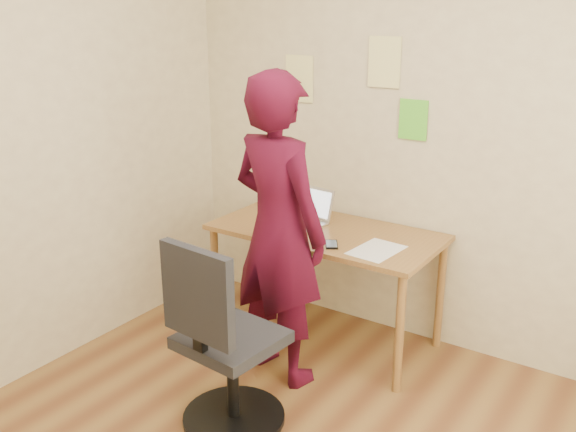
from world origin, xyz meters
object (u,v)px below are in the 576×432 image
Objects in this scene: desk at (326,243)px; laptop at (306,215)px; phone at (331,244)px; office_chair at (222,351)px; person at (279,231)px.

laptop reaches higher than desk.
phone is 0.15× the size of office_chair.
person is (-0.18, -0.28, 0.13)m from phone.
office_chair is (0.05, -1.08, -0.22)m from desk.
laptop reaches higher than phone.
desk is 0.54m from person.
desk is at bearing 97.83° from office_chair.
laptop is at bearing 108.89° from phone.
office_chair is 0.74m from person.
office_chair is at bearing 107.61° from person.
laptop is 0.32× the size of office_chair.
laptop is 0.18× the size of person.
desk is at bearing -80.75° from person.
phone is (0.16, -0.21, 0.09)m from desk.
phone is 0.36m from person.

